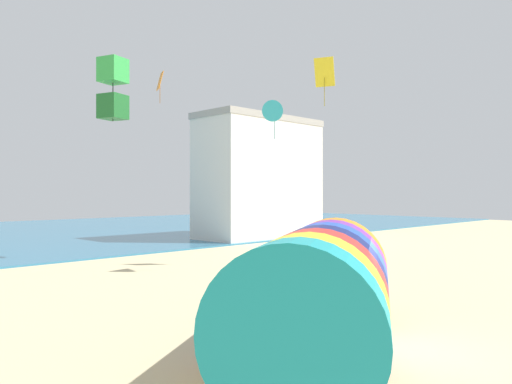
{
  "coord_description": "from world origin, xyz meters",
  "views": [
    {
      "loc": [
        -10.21,
        -6.26,
        3.69
      ],
      "look_at": [
        -1.46,
        2.53,
        3.7
      ],
      "focal_mm": 35.0,
      "sensor_mm": 36.0,
      "label": 1
    }
  ],
  "objects": [
    {
      "name": "kite_green_box",
      "position": [
        -3.84,
        5.31,
        6.34
      ],
      "size": [
        0.74,
        0.74,
        1.66
      ],
      "color": "green"
    },
    {
      "name": "kite_orange_diamond",
      "position": [
        4.99,
        16.33,
        9.66
      ],
      "size": [
        0.52,
        0.75,
        1.69
      ],
      "color": "orange"
    },
    {
      "name": "kite_handler",
      "position": [
        3.48,
        2.56,
        0.82
      ],
      "size": [
        0.42,
        0.34,
        1.61
      ],
      "color": "#383D56",
      "rests_on": "ground"
    },
    {
      "name": "kite_yellow_diamond",
      "position": [
        9.59,
        8.83,
        9.63
      ],
      "size": [
        0.81,
        1.08,
        2.37
      ],
      "color": "yellow"
    },
    {
      "name": "ground_plane",
      "position": [
        0.0,
        0.0,
        0.0
      ],
      "size": [
        120.0,
        120.0,
        0.0
      ],
      "primitive_type": "plane",
      "color": "#CCBA8C"
    },
    {
      "name": "giant_inflatable_tube",
      "position": [
        -1.44,
        0.54,
        1.48
      ],
      "size": [
        8.08,
        6.46,
        2.95
      ],
      "color": "teal",
      "rests_on": "ground"
    },
    {
      "name": "promenade_building",
      "position": [
        18.45,
        22.14,
        4.91
      ],
      "size": [
        10.68,
        4.82,
        9.8
      ],
      "color": "silver",
      "rests_on": "ground"
    },
    {
      "name": "kite_cyan_delta",
      "position": [
        6.64,
        9.45,
        7.5
      ],
      "size": [
        1.5,
        1.44,
        1.92
      ],
      "color": "#2DB2C6"
    }
  ]
}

